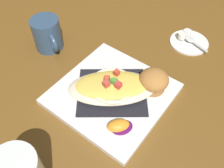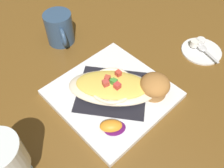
# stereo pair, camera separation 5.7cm
# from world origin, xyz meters

# --- Properties ---
(ground_plane) EXTENTS (2.60, 2.60, 0.00)m
(ground_plane) POSITION_xyz_m (0.00, 0.00, 0.00)
(ground_plane) COLOR brown
(square_plate) EXTENTS (0.31, 0.31, 0.01)m
(square_plate) POSITION_xyz_m (0.00, 0.00, 0.01)
(square_plate) COLOR white
(square_plate) RESTS_ON ground_plane
(folded_napkin) EXTENTS (0.21, 0.20, 0.00)m
(folded_napkin) POSITION_xyz_m (0.00, 0.00, 0.02)
(folded_napkin) COLOR black
(folded_napkin) RESTS_ON square_plate
(gratin_dish) EXTENTS (0.23, 0.19, 0.05)m
(gratin_dish) POSITION_xyz_m (-0.00, 0.00, 0.04)
(gratin_dish) COLOR beige
(gratin_dish) RESTS_ON folded_napkin
(muffin) EXTENTS (0.07, 0.07, 0.05)m
(muffin) POSITION_xyz_m (-0.09, -0.05, 0.04)
(muffin) COLOR #A56F3A
(muffin) RESTS_ON square_plate
(orange_garnish) EXTENTS (0.07, 0.06, 0.02)m
(orange_garnish) POSITION_xyz_m (-0.05, 0.08, 0.02)
(orange_garnish) COLOR #551257
(orange_garnish) RESTS_ON square_plate
(coffee_mug) EXTENTS (0.10, 0.09, 0.09)m
(coffee_mug) POSITION_xyz_m (0.24, -0.09, 0.04)
(coffee_mug) COLOR #314A6C
(coffee_mug) RESTS_ON ground_plane
(stemmed_glass) EXTENTS (0.08, 0.08, 0.13)m
(stemmed_glass) POSITION_xyz_m (0.04, 0.27, 0.09)
(stemmed_glass) COLOR white
(stemmed_glass) RESTS_ON ground_plane
(creamer_saucer) EXTENTS (0.11, 0.11, 0.01)m
(creamer_saucer) POSITION_xyz_m (-0.13, -0.27, 0.00)
(creamer_saucer) COLOR white
(creamer_saucer) RESTS_ON ground_plane
(spoon) EXTENTS (0.08, 0.05, 0.01)m
(spoon) POSITION_xyz_m (-0.13, -0.27, 0.01)
(spoon) COLOR silver
(spoon) RESTS_ON creamer_saucer
(creamer_cup_0) EXTENTS (0.02, 0.02, 0.02)m
(creamer_cup_0) POSITION_xyz_m (-0.12, -0.29, 0.02)
(creamer_cup_0) COLOR white
(creamer_cup_0) RESTS_ON creamer_saucer
(creamer_cup_1) EXTENTS (0.02, 0.02, 0.02)m
(creamer_cup_1) POSITION_xyz_m (-0.10, -0.27, 0.02)
(creamer_cup_1) COLOR white
(creamer_cup_1) RESTS_ON creamer_saucer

